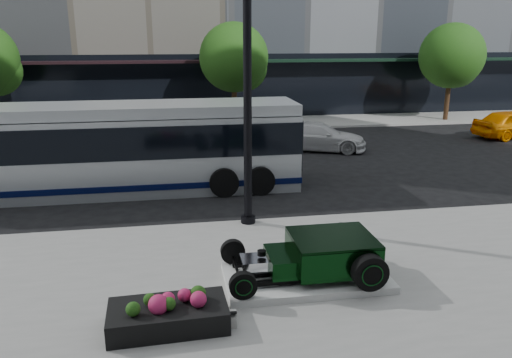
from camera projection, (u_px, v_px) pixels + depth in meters
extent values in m
plane|color=black|center=(256.00, 200.00, 15.99)|extent=(120.00, 120.00, 0.00)
cube|color=gray|center=(216.00, 124.00, 29.23)|extent=(70.00, 4.00, 0.12)
cube|color=black|center=(41.00, 90.00, 29.15)|extent=(22.00, 0.50, 4.00)
cube|color=black|center=(408.00, 84.00, 32.88)|extent=(24.00, 0.50, 4.00)
cube|color=black|center=(35.00, 63.00, 28.14)|extent=(22.00, 1.60, 0.15)
cube|color=black|center=(415.00, 59.00, 31.86)|extent=(24.00, 1.60, 0.15)
cylinder|color=black|center=(234.00, 103.00, 28.06)|extent=(0.28, 0.28, 2.60)
sphere|color=#0F380F|center=(234.00, 57.00, 27.37)|extent=(3.80, 3.80, 3.80)
sphere|color=#0F380F|center=(244.00, 68.00, 27.92)|extent=(2.60, 2.60, 2.60)
cylinder|color=black|center=(447.00, 98.00, 30.17)|extent=(0.28, 0.28, 2.60)
sphere|color=#0F380F|center=(452.00, 56.00, 29.47)|extent=(3.80, 3.80, 3.80)
sphere|color=#0F380F|center=(457.00, 66.00, 30.02)|extent=(2.60, 2.60, 2.60)
cube|color=silver|center=(306.00, 277.00, 10.50)|extent=(3.40, 1.80, 0.15)
cube|color=black|center=(312.00, 279.00, 10.02)|extent=(3.00, 0.08, 0.10)
cube|color=black|center=(301.00, 260.00, 10.88)|extent=(3.00, 0.08, 0.10)
cube|color=black|center=(332.00, 252.00, 10.44)|extent=(1.70, 1.45, 0.62)
cube|color=black|center=(333.00, 238.00, 10.35)|extent=(1.70, 1.45, 0.06)
cube|color=black|center=(281.00, 261.00, 10.30)|extent=(0.55, 1.05, 0.38)
cube|color=silver|center=(254.00, 265.00, 10.22)|extent=(0.55, 0.55, 0.34)
cylinder|color=black|center=(262.00, 253.00, 10.17)|extent=(0.18, 0.18, 0.10)
cylinder|color=black|center=(238.00, 272.00, 10.20)|extent=(0.06, 1.55, 0.06)
cylinder|color=black|center=(370.00, 273.00, 9.74)|extent=(0.72, 0.24, 0.72)
cylinder|color=black|center=(372.00, 275.00, 9.62)|extent=(0.37, 0.02, 0.37)
torus|color=#0B3C14|center=(373.00, 276.00, 9.61)|extent=(0.44, 0.02, 0.44)
cylinder|color=black|center=(341.00, 239.00, 11.35)|extent=(0.72, 0.24, 0.72)
cylinder|color=black|center=(339.00, 237.00, 11.47)|extent=(0.37, 0.02, 0.37)
torus|color=#0B3C14|center=(339.00, 237.00, 11.48)|extent=(0.44, 0.02, 0.44)
cylinder|color=black|center=(243.00, 285.00, 9.43)|extent=(0.54, 0.16, 0.54)
cylinder|color=black|center=(244.00, 288.00, 9.35)|extent=(0.28, 0.02, 0.28)
torus|color=#0B3C14|center=(244.00, 288.00, 9.34)|extent=(0.34, 0.02, 0.34)
cylinder|color=black|center=(233.00, 251.00, 10.91)|extent=(0.54, 0.16, 0.54)
cylinder|color=black|center=(232.00, 250.00, 10.99)|extent=(0.28, 0.02, 0.28)
torus|color=#0B3C14|center=(232.00, 250.00, 11.00)|extent=(0.34, 0.02, 0.34)
cube|color=silver|center=(225.00, 319.00, 8.88)|extent=(0.42, 0.33, 0.22)
cube|color=black|center=(225.00, 313.00, 8.84)|extent=(0.42, 0.31, 0.15)
cylinder|color=black|center=(247.00, 90.00, 12.77)|extent=(0.22, 0.22, 7.26)
cylinder|color=black|center=(248.00, 219.00, 13.75)|extent=(0.40, 0.40, 0.18)
cube|color=black|center=(168.00, 316.00, 8.79)|extent=(2.12, 1.12, 0.42)
sphere|color=#C5225D|center=(125.00, 303.00, 8.58)|extent=(0.27, 0.27, 0.27)
sphere|color=#0F380F|center=(142.00, 302.00, 8.63)|extent=(0.27, 0.27, 0.27)
sphere|color=#C5225D|center=(159.00, 300.00, 8.67)|extent=(0.27, 0.27, 0.27)
sphere|color=#0F380F|center=(176.00, 299.00, 8.72)|extent=(0.27, 0.27, 0.27)
sphere|color=#C5225D|center=(192.00, 297.00, 8.77)|extent=(0.27, 0.27, 0.27)
sphere|color=#0F380F|center=(209.00, 296.00, 8.81)|extent=(0.27, 0.27, 0.27)
cube|color=#B7BDC1|center=(118.00, 154.00, 16.68)|extent=(12.00, 2.55, 2.55)
cube|color=#070F3D|center=(120.00, 178.00, 16.92)|extent=(12.05, 2.60, 0.20)
cube|color=black|center=(117.00, 137.00, 16.52)|extent=(12.05, 2.60, 1.05)
cube|color=#B7BDC1|center=(115.00, 110.00, 16.27)|extent=(12.00, 2.40, 0.35)
cube|color=black|center=(294.00, 140.00, 17.58)|extent=(0.06, 2.30, 1.70)
cylinder|color=black|center=(0.00, 172.00, 17.45)|extent=(0.96, 0.28, 0.96)
cylinder|color=black|center=(224.00, 183.00, 16.22)|extent=(0.96, 0.28, 0.96)
cylinder|color=black|center=(217.00, 163.00, 18.68)|extent=(0.96, 0.28, 0.96)
cylinder|color=black|center=(260.00, 181.00, 16.41)|extent=(0.96, 0.28, 0.96)
cylinder|color=black|center=(248.00, 162.00, 18.88)|extent=(0.96, 0.28, 0.96)
imported|color=silver|center=(318.00, 136.00, 22.81)|extent=(4.69, 3.13, 1.26)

